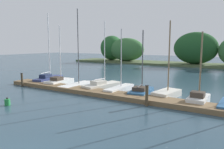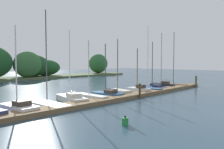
{
  "view_description": "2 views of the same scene",
  "coord_description": "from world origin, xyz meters",
  "px_view_note": "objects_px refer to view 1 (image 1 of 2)",
  "views": [
    {
      "loc": [
        6.4,
        -3.45,
        4.29
      ],
      "look_at": [
        -4.4,
        13.72,
        1.5
      ],
      "focal_mm": 35.28,
      "sensor_mm": 36.0,
      "label": 1
    },
    {
      "loc": [
        -17.71,
        -2.74,
        3.65
      ],
      "look_at": [
        -1.71,
        12.29,
        2.39
      ],
      "focal_mm": 36.21,
      "sensor_mm": 36.0,
      "label": 2
    }
  ],
  "objects_px": {
    "sailboat_1": "(60,81)",
    "sailboat_5": "(141,91)",
    "sailboat_0": "(49,78)",
    "sailboat_7": "(199,99)",
    "sailboat_2": "(78,84)",
    "sailboat_3": "(103,85)",
    "mooring_piling_0": "(22,80)",
    "channel_buoy_0": "(7,102)",
    "sailboat_4": "(120,88)",
    "mooring_piling_1": "(147,96)",
    "sailboat_6": "(167,93)"
  },
  "relations": [
    {
      "from": "sailboat_1",
      "to": "sailboat_5",
      "type": "distance_m",
      "value": 9.37
    },
    {
      "from": "sailboat_0",
      "to": "sailboat_7",
      "type": "xyz_separation_m",
      "value": [
        16.36,
        -0.76,
        -0.03
      ]
    },
    {
      "from": "sailboat_0",
      "to": "sailboat_1",
      "type": "relative_size",
      "value": 1.22
    },
    {
      "from": "sailboat_2",
      "to": "sailboat_3",
      "type": "bearing_deg",
      "value": -79.08
    },
    {
      "from": "mooring_piling_0",
      "to": "sailboat_2",
      "type": "bearing_deg",
      "value": 29.41
    },
    {
      "from": "sailboat_5",
      "to": "channel_buoy_0",
      "type": "bearing_deg",
      "value": 131.98
    },
    {
      "from": "sailboat_4",
      "to": "sailboat_5",
      "type": "relative_size",
      "value": 1.03
    },
    {
      "from": "sailboat_5",
      "to": "sailboat_7",
      "type": "xyz_separation_m",
      "value": [
        4.72,
        -0.49,
        0.08
      ]
    },
    {
      "from": "mooring_piling_0",
      "to": "mooring_piling_1",
      "type": "relative_size",
      "value": 0.94
    },
    {
      "from": "sailboat_4",
      "to": "sailboat_6",
      "type": "bearing_deg",
      "value": -87.14
    },
    {
      "from": "sailboat_1",
      "to": "mooring_piling_1",
      "type": "xyz_separation_m",
      "value": [
        11.1,
        -2.65,
        0.36
      ]
    },
    {
      "from": "sailboat_4",
      "to": "channel_buoy_0",
      "type": "distance_m",
      "value": 9.37
    },
    {
      "from": "sailboat_1",
      "to": "mooring_piling_0",
      "type": "bearing_deg",
      "value": 132.41
    },
    {
      "from": "sailboat_1",
      "to": "sailboat_2",
      "type": "height_order",
      "value": "sailboat_2"
    },
    {
      "from": "sailboat_1",
      "to": "sailboat_3",
      "type": "xyz_separation_m",
      "value": [
        5.14,
        0.67,
        -0.03
      ]
    },
    {
      "from": "sailboat_1",
      "to": "mooring_piling_1",
      "type": "relative_size",
      "value": 4.26
    },
    {
      "from": "sailboat_0",
      "to": "sailboat_4",
      "type": "distance_m",
      "value": 9.47
    },
    {
      "from": "mooring_piling_1",
      "to": "channel_buoy_0",
      "type": "xyz_separation_m",
      "value": [
        -8.41,
        -5.13,
        -0.51
      ]
    },
    {
      "from": "sailboat_4",
      "to": "sailboat_2",
      "type": "bearing_deg",
      "value": 94.86
    },
    {
      "from": "sailboat_4",
      "to": "sailboat_6",
      "type": "distance_m",
      "value": 4.32
    },
    {
      "from": "sailboat_1",
      "to": "sailboat_0",
      "type": "bearing_deg",
      "value": 72.24
    },
    {
      "from": "sailboat_7",
      "to": "channel_buoy_0",
      "type": "height_order",
      "value": "sailboat_7"
    },
    {
      "from": "sailboat_5",
      "to": "sailboat_7",
      "type": "distance_m",
      "value": 4.75
    },
    {
      "from": "sailboat_2",
      "to": "sailboat_6",
      "type": "bearing_deg",
      "value": -87.83
    },
    {
      "from": "sailboat_6",
      "to": "sailboat_7",
      "type": "relative_size",
      "value": 1.18
    },
    {
      "from": "sailboat_1",
      "to": "sailboat_2",
      "type": "xyz_separation_m",
      "value": [
        2.45,
        0.09,
        -0.11
      ]
    },
    {
      "from": "sailboat_7",
      "to": "sailboat_6",
      "type": "bearing_deg",
      "value": 72.06
    },
    {
      "from": "sailboat_5",
      "to": "mooring_piling_0",
      "type": "height_order",
      "value": "sailboat_5"
    },
    {
      "from": "sailboat_2",
      "to": "sailboat_6",
      "type": "relative_size",
      "value": 1.26
    },
    {
      "from": "sailboat_3",
      "to": "mooring_piling_1",
      "type": "height_order",
      "value": "sailboat_3"
    },
    {
      "from": "sailboat_0",
      "to": "mooring_piling_0",
      "type": "bearing_deg",
      "value": 162.29
    },
    {
      "from": "sailboat_0",
      "to": "mooring_piling_1",
      "type": "xyz_separation_m",
      "value": [
        13.38,
        -3.19,
        0.3
      ]
    },
    {
      "from": "sailboat_7",
      "to": "mooring_piling_1",
      "type": "xyz_separation_m",
      "value": [
        -2.98,
        -2.43,
        0.33
      ]
    },
    {
      "from": "sailboat_4",
      "to": "sailboat_5",
      "type": "bearing_deg",
      "value": -94.05
    },
    {
      "from": "sailboat_5",
      "to": "mooring_piling_1",
      "type": "height_order",
      "value": "sailboat_5"
    },
    {
      "from": "channel_buoy_0",
      "to": "sailboat_6",
      "type": "bearing_deg",
      "value": 43.62
    },
    {
      "from": "channel_buoy_0",
      "to": "sailboat_0",
      "type": "bearing_deg",
      "value": 120.85
    },
    {
      "from": "sailboat_0",
      "to": "sailboat_3",
      "type": "height_order",
      "value": "sailboat_0"
    },
    {
      "from": "sailboat_0",
      "to": "sailboat_3",
      "type": "xyz_separation_m",
      "value": [
        7.42,
        0.12,
        -0.09
      ]
    },
    {
      "from": "sailboat_1",
      "to": "channel_buoy_0",
      "type": "height_order",
      "value": "sailboat_1"
    },
    {
      "from": "sailboat_6",
      "to": "sailboat_7",
      "type": "bearing_deg",
      "value": -99.27
    },
    {
      "from": "channel_buoy_0",
      "to": "sailboat_2",
      "type": "bearing_deg",
      "value": 91.77
    },
    {
      "from": "sailboat_2",
      "to": "sailboat_7",
      "type": "bearing_deg",
      "value": -92.71
    },
    {
      "from": "sailboat_1",
      "to": "sailboat_2",
      "type": "relative_size",
      "value": 0.81
    },
    {
      "from": "sailboat_2",
      "to": "sailboat_4",
      "type": "height_order",
      "value": "sailboat_2"
    },
    {
      "from": "sailboat_7",
      "to": "sailboat_1",
      "type": "bearing_deg",
      "value": 89.26
    },
    {
      "from": "sailboat_2",
      "to": "sailboat_3",
      "type": "relative_size",
      "value": 1.19
    },
    {
      "from": "sailboat_1",
      "to": "sailboat_5",
      "type": "height_order",
      "value": "sailboat_1"
    },
    {
      "from": "sailboat_1",
      "to": "sailboat_5",
      "type": "relative_size",
      "value": 1.15
    },
    {
      "from": "sailboat_5",
      "to": "mooring_piling_1",
      "type": "bearing_deg",
      "value": -157.62
    }
  ]
}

